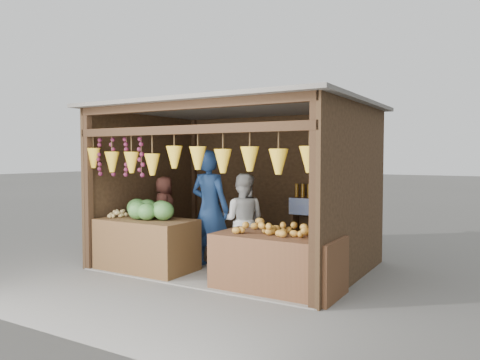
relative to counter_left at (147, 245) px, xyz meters
name	(u,v)px	position (x,y,z in m)	size (l,w,h in m)	color
ground	(237,265)	(1.08, 1.03, -0.41)	(80.00, 80.00, 0.00)	#514F49
stall_structure	(234,166)	(1.04, 0.99, 1.25)	(4.30, 3.30, 2.66)	slate
back_shelf	(324,210)	(2.13, 2.32, 0.46)	(1.25, 0.32, 1.32)	#382314
counter_left	(147,245)	(0.00, 0.00, 0.00)	(1.55, 0.85, 0.82)	#4D3319
counter_right	(277,263)	(2.30, 0.05, -0.03)	(1.73, 0.85, 0.77)	#4C2E19
stool	(165,246)	(-0.53, 1.08, -0.26)	(0.32, 0.32, 0.30)	black
man_standing	(210,209)	(0.76, 0.69, 0.55)	(0.70, 0.46, 1.93)	#14284B
woman_standing	(243,220)	(1.21, 0.98, 0.36)	(0.75, 0.59, 1.55)	silver
vendor_seated	(164,208)	(-0.53, 1.08, 0.46)	(0.57, 0.37, 1.16)	#592D23
melon_pile	(149,209)	(-0.01, 0.08, 0.57)	(1.00, 0.50, 0.32)	#16541B
tanfruit_pile	(116,213)	(-0.61, -0.07, 0.48)	(0.34, 0.40, 0.13)	tan
mango_pile	(282,227)	(2.36, 0.06, 0.46)	(1.40, 0.64, 0.22)	#D5531C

